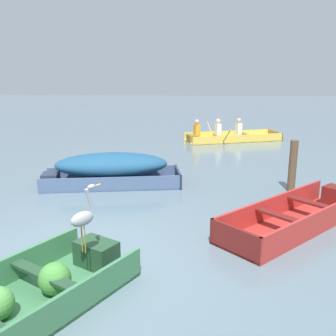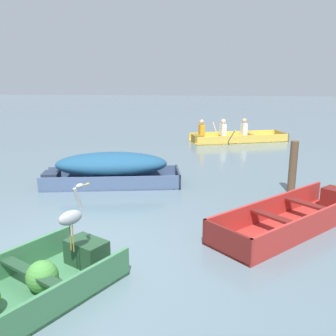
{
  "view_description": "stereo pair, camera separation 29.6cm",
  "coord_description": "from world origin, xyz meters",
  "px_view_note": "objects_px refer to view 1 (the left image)",
  "views": [
    {
      "loc": [
        1.54,
        -4.77,
        2.57
      ],
      "look_at": [
        0.97,
        3.97,
        0.35
      ],
      "focal_mm": 40.0,
      "sensor_mm": 36.0,
      "label": 1
    },
    {
      "loc": [
        1.83,
        -4.74,
        2.57
      ],
      "look_at": [
        0.97,
        3.97,
        0.35
      ],
      "focal_mm": 40.0,
      "sensor_mm": 36.0,
      "label": 2
    }
  ],
  "objects_px": {
    "skiff_red_mid_moored": "(300,216)",
    "mooring_post": "(293,166)",
    "dinghy_green_foreground": "(22,299)",
    "rowboat_yellow_with_crew": "(227,137)",
    "heron_on_dinghy": "(83,217)",
    "skiff_slate_blue_near_moored": "(111,168)"
  },
  "relations": [
    {
      "from": "skiff_slate_blue_near_moored",
      "to": "mooring_post",
      "type": "height_order",
      "value": "mooring_post"
    },
    {
      "from": "dinghy_green_foreground",
      "to": "heron_on_dinghy",
      "type": "xyz_separation_m",
      "value": [
        0.54,
        0.63,
        0.74
      ]
    },
    {
      "from": "skiff_red_mid_moored",
      "to": "heron_on_dinghy",
      "type": "distance_m",
      "value": 3.91
    },
    {
      "from": "dinghy_green_foreground",
      "to": "rowboat_yellow_with_crew",
      "type": "height_order",
      "value": "rowboat_yellow_with_crew"
    },
    {
      "from": "skiff_red_mid_moored",
      "to": "rowboat_yellow_with_crew",
      "type": "relative_size",
      "value": 0.78
    },
    {
      "from": "heron_on_dinghy",
      "to": "mooring_post",
      "type": "bearing_deg",
      "value": 48.8
    },
    {
      "from": "skiff_slate_blue_near_moored",
      "to": "mooring_post",
      "type": "bearing_deg",
      "value": -2.39
    },
    {
      "from": "skiff_red_mid_moored",
      "to": "mooring_post",
      "type": "xyz_separation_m",
      "value": [
        0.33,
        1.92,
        0.43
      ]
    },
    {
      "from": "skiff_slate_blue_near_moored",
      "to": "rowboat_yellow_with_crew",
      "type": "relative_size",
      "value": 0.86
    },
    {
      "from": "mooring_post",
      "to": "skiff_slate_blue_near_moored",
      "type": "bearing_deg",
      "value": 177.61
    },
    {
      "from": "heron_on_dinghy",
      "to": "rowboat_yellow_with_crew",
      "type": "bearing_deg",
      "value": 75.49
    },
    {
      "from": "rowboat_yellow_with_crew",
      "to": "mooring_post",
      "type": "height_order",
      "value": "mooring_post"
    },
    {
      "from": "dinghy_green_foreground",
      "to": "skiff_red_mid_moored",
      "type": "height_order",
      "value": "dinghy_green_foreground"
    },
    {
      "from": "rowboat_yellow_with_crew",
      "to": "mooring_post",
      "type": "relative_size",
      "value": 3.33
    },
    {
      "from": "heron_on_dinghy",
      "to": "mooring_post",
      "type": "height_order",
      "value": "heron_on_dinghy"
    },
    {
      "from": "dinghy_green_foreground",
      "to": "mooring_post",
      "type": "bearing_deg",
      "value": 48.86
    },
    {
      "from": "rowboat_yellow_with_crew",
      "to": "mooring_post",
      "type": "xyz_separation_m",
      "value": [
        0.87,
        -6.29,
        0.39
      ]
    },
    {
      "from": "skiff_red_mid_moored",
      "to": "rowboat_yellow_with_crew",
      "type": "bearing_deg",
      "value": 93.7
    },
    {
      "from": "skiff_slate_blue_near_moored",
      "to": "heron_on_dinghy",
      "type": "distance_m",
      "value": 4.28
    },
    {
      "from": "dinghy_green_foreground",
      "to": "heron_on_dinghy",
      "type": "relative_size",
      "value": 3.72
    },
    {
      "from": "skiff_slate_blue_near_moored",
      "to": "dinghy_green_foreground",
      "type": "bearing_deg",
      "value": -89.42
    },
    {
      "from": "rowboat_yellow_with_crew",
      "to": "mooring_post",
      "type": "distance_m",
      "value": 6.36
    }
  ]
}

